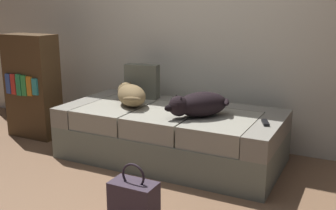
{
  "coord_description": "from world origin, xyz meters",
  "views": [
    {
      "loc": [
        1.56,
        -2.12,
        1.41
      ],
      "look_at": [
        0.0,
        0.97,
        0.53
      ],
      "focal_mm": 42.73,
      "sensor_mm": 36.0,
      "label": 1
    }
  ],
  "objects_px": {
    "dog_tan": "(130,94)",
    "dog_dark": "(198,104)",
    "couch": "(170,134)",
    "tv_remote": "(265,123)",
    "bookshelf": "(33,86)",
    "throw_pillow": "(142,81)",
    "handbag": "(134,198)"
  },
  "relations": [
    {
      "from": "dog_tan",
      "to": "throw_pillow",
      "type": "distance_m",
      "value": 0.31
    },
    {
      "from": "dog_dark",
      "to": "tv_remote",
      "type": "distance_m",
      "value": 0.57
    },
    {
      "from": "couch",
      "to": "throw_pillow",
      "type": "xyz_separation_m",
      "value": [
        -0.46,
        0.28,
        0.41
      ]
    },
    {
      "from": "dog_dark",
      "to": "handbag",
      "type": "distance_m",
      "value": 1.03
    },
    {
      "from": "couch",
      "to": "dog_dark",
      "type": "distance_m",
      "value": 0.48
    },
    {
      "from": "tv_remote",
      "to": "throw_pillow",
      "type": "bearing_deg",
      "value": 143.44
    },
    {
      "from": "dog_dark",
      "to": "bookshelf",
      "type": "bearing_deg",
      "value": 178.13
    },
    {
      "from": "tv_remote",
      "to": "throw_pillow",
      "type": "xyz_separation_m",
      "value": [
        -1.34,
        0.35,
        0.16
      ]
    },
    {
      "from": "tv_remote",
      "to": "bookshelf",
      "type": "distance_m",
      "value": 2.5
    },
    {
      "from": "couch",
      "to": "dog_dark",
      "type": "xyz_separation_m",
      "value": [
        0.32,
        -0.12,
        0.35
      ]
    },
    {
      "from": "dog_dark",
      "to": "throw_pillow",
      "type": "height_order",
      "value": "throw_pillow"
    },
    {
      "from": "couch",
      "to": "bookshelf",
      "type": "distance_m",
      "value": 1.65
    },
    {
      "from": "dog_tan",
      "to": "handbag",
      "type": "relative_size",
      "value": 1.32
    },
    {
      "from": "throw_pillow",
      "to": "handbag",
      "type": "height_order",
      "value": "throw_pillow"
    },
    {
      "from": "throw_pillow",
      "to": "tv_remote",
      "type": "bearing_deg",
      "value": -14.63
    },
    {
      "from": "couch",
      "to": "dog_tan",
      "type": "bearing_deg",
      "value": -176.51
    },
    {
      "from": "tv_remote",
      "to": "dog_dark",
      "type": "bearing_deg",
      "value": 162.37
    },
    {
      "from": "dog_tan",
      "to": "tv_remote",
      "type": "bearing_deg",
      "value": -2.17
    },
    {
      "from": "handbag",
      "to": "bookshelf",
      "type": "bearing_deg",
      "value": 152.12
    },
    {
      "from": "dog_tan",
      "to": "tv_remote",
      "type": "height_order",
      "value": "dog_tan"
    },
    {
      "from": "throw_pillow",
      "to": "handbag",
      "type": "relative_size",
      "value": 0.9
    },
    {
      "from": "dog_dark",
      "to": "tv_remote",
      "type": "height_order",
      "value": "dog_dark"
    },
    {
      "from": "dog_dark",
      "to": "tv_remote",
      "type": "xyz_separation_m",
      "value": [
        0.56,
        0.04,
        -0.09
      ]
    },
    {
      "from": "throw_pillow",
      "to": "bookshelf",
      "type": "xyz_separation_m",
      "value": [
        -1.17,
        -0.33,
        -0.1
      ]
    },
    {
      "from": "couch",
      "to": "tv_remote",
      "type": "height_order",
      "value": "tv_remote"
    },
    {
      "from": "couch",
      "to": "dog_dark",
      "type": "height_order",
      "value": "dog_dark"
    },
    {
      "from": "dog_tan",
      "to": "dog_dark",
      "type": "height_order",
      "value": "dog_dark"
    },
    {
      "from": "dog_tan",
      "to": "couch",
      "type": "bearing_deg",
      "value": 3.49
    },
    {
      "from": "dog_dark",
      "to": "bookshelf",
      "type": "relative_size",
      "value": 0.49
    },
    {
      "from": "handbag",
      "to": "dog_tan",
      "type": "bearing_deg",
      "value": 122.53
    },
    {
      "from": "handbag",
      "to": "bookshelf",
      "type": "relative_size",
      "value": 0.34
    },
    {
      "from": "tv_remote",
      "to": "bookshelf",
      "type": "relative_size",
      "value": 0.14
    }
  ]
}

